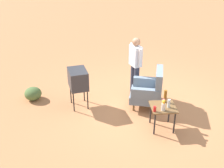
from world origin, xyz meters
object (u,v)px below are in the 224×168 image
object	(u,v)px
armchair	(149,90)
soda_can_red	(155,109)
side_table	(163,110)
bottle_short_clear	(169,103)
tv_on_stand	(78,79)
person_standing	(135,63)
bottle_tall_amber	(165,96)
flower_vase	(164,105)

from	to	relation	value
armchair	soda_can_red	size ratio (longest dim) A/B	8.69
side_table	bottle_short_clear	world-z (taller)	bottle_short_clear
soda_can_red	tv_on_stand	bearing A→B (deg)	-128.06
person_standing	soda_can_red	distance (m)	1.91
person_standing	bottle_tall_amber	bearing A→B (deg)	17.08
side_table	tv_on_stand	size ratio (longest dim) A/B	0.56
tv_on_stand	soda_can_red	xyz separation A→B (m)	(1.32, 1.68, -0.14)
person_standing	bottle_tall_amber	size ratio (longest dim) A/B	5.47
tv_on_stand	bottle_tall_amber	bearing A→B (deg)	64.74
person_standing	flower_vase	bearing A→B (deg)	10.38
bottle_tall_amber	side_table	bearing A→B (deg)	-22.96
flower_vase	soda_can_red	bearing A→B (deg)	-83.01
bottle_tall_amber	bottle_short_clear	size ratio (longest dim) A/B	1.50
soda_can_red	bottle_tall_amber	world-z (taller)	bottle_tall_amber
flower_vase	person_standing	bearing A→B (deg)	-169.62
soda_can_red	flower_vase	bearing A→B (deg)	96.99
soda_can_red	bottle_tall_amber	bearing A→B (deg)	139.33
tv_on_stand	bottle_short_clear	bearing A→B (deg)	59.74
armchair	soda_can_red	xyz separation A→B (m)	(1.13, -0.12, 0.14)
side_table	person_standing	bearing A→B (deg)	-167.34
tv_on_stand	person_standing	distance (m)	1.65
bottle_short_clear	flower_vase	world-z (taller)	flower_vase
person_standing	bottle_tall_amber	world-z (taller)	person_standing
armchair	flower_vase	bearing A→B (deg)	3.87
person_standing	bottle_tall_amber	distance (m)	1.59
armchair	person_standing	bearing A→B (deg)	-160.45
side_table	soda_can_red	distance (m)	0.33
bottle_tall_amber	armchair	bearing A→B (deg)	-165.40
side_table	person_standing	size ratio (longest dim) A/B	0.35
tv_on_stand	person_standing	world-z (taller)	person_standing
side_table	tv_on_stand	bearing A→B (deg)	-120.62
armchair	side_table	world-z (taller)	armchair
side_table	person_standing	xyz separation A→B (m)	(-1.70, -0.38, 0.44)
armchair	person_standing	world-z (taller)	person_standing
side_table	flower_vase	size ratio (longest dim) A/B	2.19
flower_vase	armchair	bearing A→B (deg)	-176.13
side_table	bottle_short_clear	distance (m)	0.22
armchair	bottle_short_clear	size ratio (longest dim) A/B	5.30
tv_on_stand	soda_can_red	distance (m)	2.14
tv_on_stand	bottle_tall_amber	size ratio (longest dim) A/B	3.43
bottle_tall_amber	flower_vase	xyz separation A→B (m)	(0.35, -0.12, -0.00)
armchair	bottle_tall_amber	xyz separation A→B (m)	(0.76, 0.20, 0.23)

